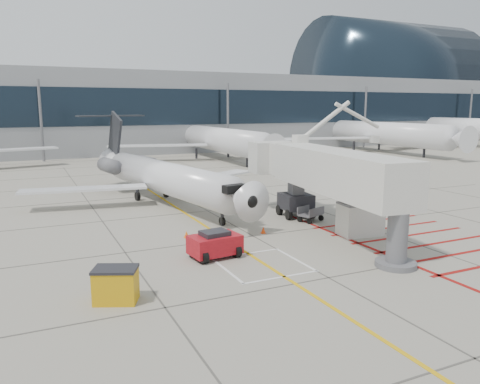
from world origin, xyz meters
name	(u,v)px	position (x,y,z in m)	size (l,w,h in m)	color
ground_plane	(286,254)	(0.00, 0.00, 0.00)	(260.00, 260.00, 0.00)	gray
regional_jet	(176,163)	(-1.85, 13.88, 3.70)	(22.38, 28.22, 7.40)	white
jet_bridge	(336,180)	(4.68, 1.95, 3.57)	(8.47, 17.87, 7.15)	silver
pushback_tug	(215,243)	(-3.74, 1.17, 0.78)	(2.66, 1.66, 1.55)	#AE101A
spill_bin	(116,285)	(-9.67, -2.56, 0.75)	(1.72, 1.15, 1.49)	#CB940B
baggage_cart	(311,214)	(5.42, 5.77, 0.55)	(1.76, 1.11, 1.11)	#504F53
ground_power_unit	(360,219)	(6.27, 1.44, 1.05)	(2.66, 1.55, 2.11)	silver
cone_nose	(186,234)	(-3.92, 5.48, 0.22)	(0.31, 0.31, 0.43)	orange
cone_side	(263,230)	(0.89, 4.37, 0.22)	(0.32, 0.32, 0.44)	red
terminal_building	(148,112)	(10.00, 70.00, 7.00)	(180.00, 28.00, 14.00)	gray
terminal_glass_band	(169,107)	(10.00, 55.95, 8.00)	(180.00, 0.10, 6.00)	black
terminal_dome	(388,82)	(70.00, 70.00, 14.00)	(40.00, 28.00, 28.00)	black
bg_aircraft_c	(217,124)	(14.62, 46.00, 5.45)	(32.69, 36.33, 10.90)	silver
bg_aircraft_d	(375,118)	(45.68, 46.00, 5.96)	(35.75, 39.73, 11.92)	silver
bg_aircraft_e	(472,115)	(70.66, 46.00, 6.39)	(38.31, 42.57, 12.77)	silver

